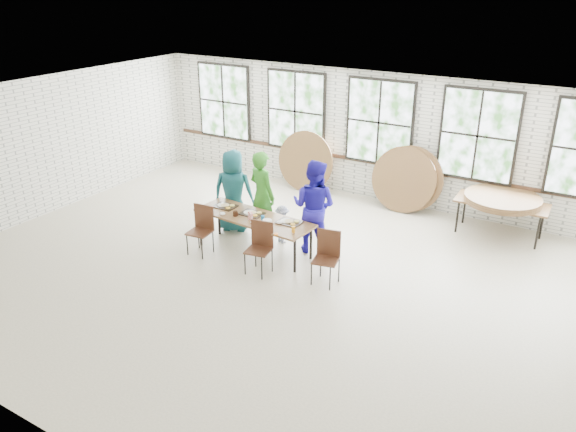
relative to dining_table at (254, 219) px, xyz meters
name	(u,v)px	position (x,y,z in m)	size (l,w,h in m)	color
room	(379,124)	(0.91, 3.79, 1.14)	(12.00, 12.00, 12.00)	beige
dining_table	(254,219)	(0.00, 0.00, 0.00)	(2.46, 1.00, 0.74)	brown
chair_near_left	(202,225)	(-0.86, -0.51, -0.13)	(0.47, 0.45, 0.95)	#472717
chair_near_right	(260,243)	(0.52, -0.57, -0.13)	(0.48, 0.47, 0.95)	#472717
chair_spare	(327,252)	(1.72, -0.28, -0.13)	(0.50, 0.48, 0.95)	#472717
adult_teal	(234,191)	(-0.94, 0.65, 0.18)	(0.85, 0.55, 1.74)	#175954
adult_green	(262,195)	(-0.23, 0.65, 0.22)	(0.67, 0.44, 1.82)	#318323
toddler	(282,224)	(0.23, 0.65, -0.30)	(0.50, 0.29, 0.78)	#121E3A
adult_blue	(314,207)	(0.94, 0.65, 0.23)	(0.89, 0.70, 1.84)	#2117A6
storage_table	(502,205)	(3.88, 3.20, 0.00)	(1.82, 0.80, 0.74)	brown
tabletop_clutter	(257,217)	(0.09, -0.02, 0.08)	(2.02, 0.60, 0.11)	black
round_tops_stacked	(503,199)	(3.88, 3.20, 0.12)	(1.50, 1.50, 0.13)	brown
round_tops_leaning	(371,173)	(0.89, 3.52, 0.05)	(4.16, 0.42, 1.49)	brown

